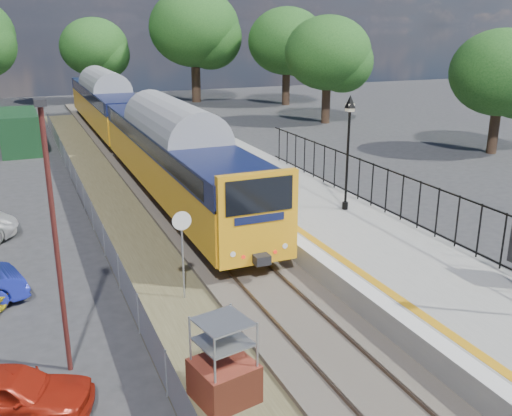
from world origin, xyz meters
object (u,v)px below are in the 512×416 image
speed_sign (182,240)px  victorian_lamp_north (349,126)px  train (131,121)px  car_red (7,394)px  brick_plinth (224,362)px  carpark_lamp (54,224)px

speed_sign → victorian_lamp_north: bearing=27.4°
victorian_lamp_north → train: 17.91m
speed_sign → car_red: size_ratio=0.80×
car_red → brick_plinth: bearing=-85.4°
speed_sign → car_red: (-5.00, -3.93, -1.34)m
speed_sign → brick_plinth: bearing=-93.1°
brick_plinth → car_red: 4.61m
train → carpark_lamp: bearing=-104.9°
victorian_lamp_north → speed_sign: (-7.80, -3.52, -2.35)m
speed_sign → carpark_lamp: size_ratio=0.44×
speed_sign → carpark_lamp: carpark_lamp is taller
brick_plinth → carpark_lamp: 4.90m
victorian_lamp_north → car_red: 15.26m
victorian_lamp_north → train: (-5.30, 17.00, -1.96)m
train → car_red: bearing=-107.0°
train → brick_plinth: size_ratio=20.16×
train → carpark_lamp: carpark_lamp is taller
car_red → carpark_lamp: bearing=-24.4°
brick_plinth → carpark_lamp: (-3.07, 2.60, 2.80)m
train → carpark_lamp: (-6.13, -23.03, 1.43)m
train → speed_sign: size_ratio=14.28×
brick_plinth → speed_sign: speed_sign is taller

